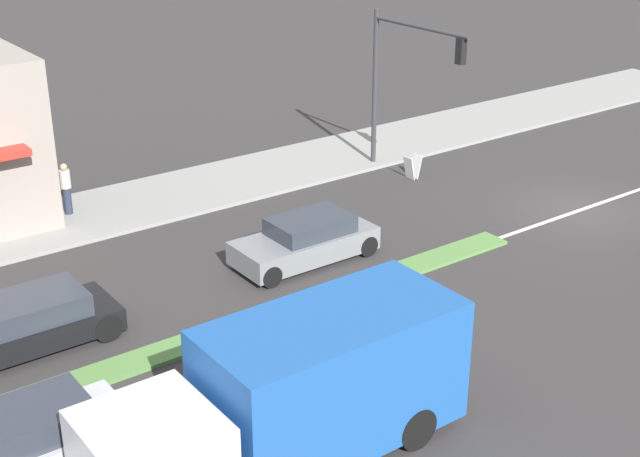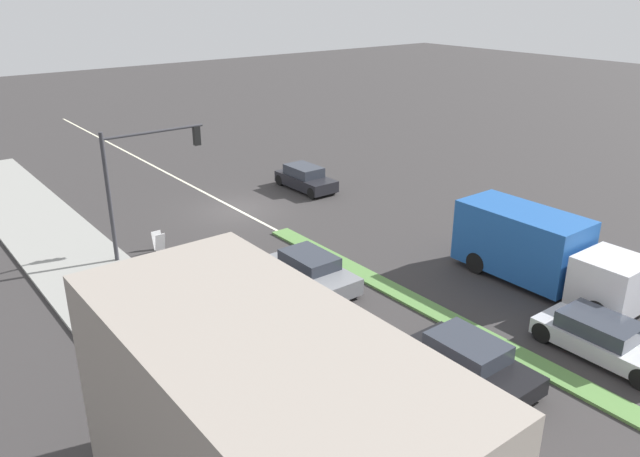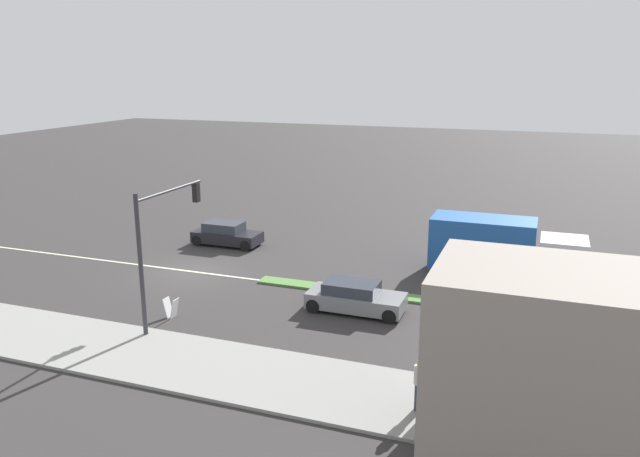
{
  "view_description": "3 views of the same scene",
  "coord_description": "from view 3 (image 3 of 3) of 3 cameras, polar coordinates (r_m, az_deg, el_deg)",
  "views": [
    {
      "loc": [
        -16.65,
        22.9,
        10.98
      ],
      "look_at": [
        -0.42,
        10.94,
        2.28
      ],
      "focal_mm": 50.0,
      "sensor_mm": 36.0,
      "label": 1
    },
    {
      "loc": [
        15.66,
        27.4,
        11.31
      ],
      "look_at": [
        1.83,
        9.56,
        2.36
      ],
      "focal_mm": 35.0,
      "sensor_mm": 36.0,
      "label": 2
    },
    {
      "loc": [
        26.34,
        16.79,
        10.3
      ],
      "look_at": [
        -1.41,
        6.57,
        2.54
      ],
      "focal_mm": 35.0,
      "sensor_mm": 36.0,
      "label": 3
    }
  ],
  "objects": [
    {
      "name": "traffic_signal_main",
      "position": [
        25.51,
        -14.37,
        -0.29
      ],
      "size": [
        4.59,
        0.34,
        5.6
      ],
      "color": "#333338",
      "rests_on": "sidewalk_right"
    },
    {
      "name": "lane_marking_center",
      "position": [
        32.89,
        -11.7,
        -3.86
      ],
      "size": [
        0.16,
        60.0,
        0.01
      ],
      "primitive_type": "cube",
      "color": "beige",
      "rests_on": "ground"
    },
    {
      "name": "pedestrian",
      "position": [
        19.59,
        9.06,
        -13.81
      ],
      "size": [
        0.34,
        0.34,
        1.69
      ],
      "color": "#282D42",
      "rests_on": "sidewalk_right"
    },
    {
      "name": "sedan_silver",
      "position": [
        30.23,
        23.85,
        -5.27
      ],
      "size": [
        1.84,
        4.29,
        1.29
      ],
      "color": "#B7BABF",
      "rests_on": "ground"
    },
    {
      "name": "suv_black",
      "position": [
        26.01,
        20.44,
        -8.1
      ],
      "size": [
        1.89,
        4.12,
        1.29
      ],
      "color": "black",
      "rests_on": "ground"
    },
    {
      "name": "suv_grey",
      "position": [
        27.0,
        3.22,
        -6.31
      ],
      "size": [
        1.79,
        4.16,
        1.31
      ],
      "color": "slate",
      "rests_on": "ground"
    },
    {
      "name": "warning_aframe_sign",
      "position": [
        27.12,
        -13.44,
        -7.07
      ],
      "size": [
        0.45,
        0.53,
        0.84
      ],
      "color": "silver",
      "rests_on": "ground"
    },
    {
      "name": "ground_plane",
      "position": [
        28.31,
        21.41,
        -7.7
      ],
      "size": [
        160.0,
        160.0,
        0.0
      ],
      "primitive_type": "plane",
      "color": "#333030"
    },
    {
      "name": "sedan_dark",
      "position": [
        37.13,
        -8.56,
        -0.53
      ],
      "size": [
        1.72,
        4.01,
        1.37
      ],
      "color": "black",
      "rests_on": "ground"
    },
    {
      "name": "building_corner_store",
      "position": [
        17.71,
        25.43,
        -12.14
      ],
      "size": [
        4.92,
        9.21,
        5.21
      ],
      "color": "gray",
      "rests_on": "sidewalk_right"
    },
    {
      "name": "sidewalk_right",
      "position": [
        20.21,
        23.16,
        -17.04
      ],
      "size": [
        4.0,
        73.0,
        0.12
      ],
      "primitive_type": "cube",
      "color": "gray",
      "rests_on": "ground"
    },
    {
      "name": "delivery_truck",
      "position": [
        32.61,
        16.18,
        -1.61
      ],
      "size": [
        2.44,
        7.5,
        2.87
      ],
      "color": "silver",
      "rests_on": "ground"
    }
  ]
}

